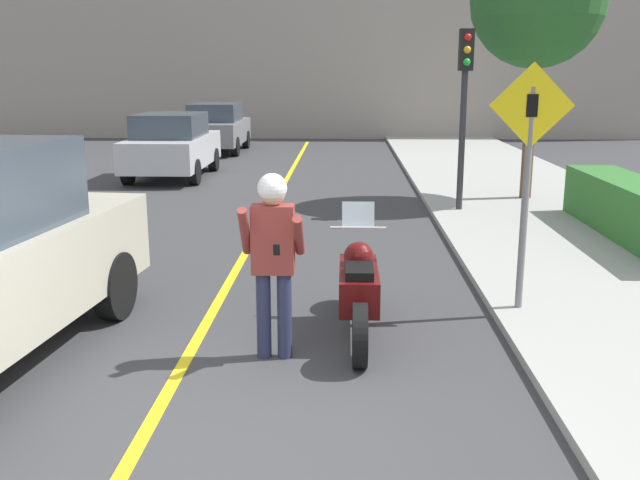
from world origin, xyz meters
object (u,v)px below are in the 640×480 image
(traffic_light, at_px, (465,85))
(parked_car_silver, at_px, (172,145))
(street_tree, at_px, (538,1))
(parked_car_grey, at_px, (217,127))
(motorcycle, at_px, (358,288))
(person_biker, at_px, (273,246))
(crossing_sign, at_px, (528,164))

(traffic_light, bearing_deg, parked_car_silver, 144.71)
(parked_car_silver, bearing_deg, street_tree, -21.98)
(parked_car_grey, bearing_deg, traffic_light, -58.67)
(street_tree, bearing_deg, motorcycle, -114.75)
(traffic_light, distance_m, street_tree, 2.69)
(person_biker, bearing_deg, parked_car_grey, 101.72)
(person_biker, xyz_separation_m, parked_car_silver, (-3.86, 12.10, -0.26))
(traffic_light, xyz_separation_m, street_tree, (1.62, 1.40, 1.63))
(person_biker, distance_m, traffic_light, 7.98)
(street_tree, height_order, parked_car_silver, street_tree)
(motorcycle, height_order, parked_car_silver, parked_car_silver)
(person_biker, bearing_deg, traffic_light, 68.34)
(crossing_sign, distance_m, parked_car_grey, 18.21)
(crossing_sign, bearing_deg, parked_car_silver, 121.15)
(person_biker, relative_size, street_tree, 0.33)
(crossing_sign, bearing_deg, motorcycle, -161.03)
(person_biker, relative_size, traffic_light, 0.53)
(person_biker, relative_size, crossing_sign, 0.66)
(motorcycle, height_order, crossing_sign, crossing_sign)
(street_tree, bearing_deg, parked_car_grey, 130.90)
(person_biker, relative_size, parked_car_silver, 0.43)
(street_tree, bearing_deg, person_biker, -117.42)
(motorcycle, bearing_deg, street_tree, 65.25)
(crossing_sign, relative_size, parked_car_silver, 0.64)
(parked_car_silver, xyz_separation_m, parked_car_grey, (0.06, 6.22, 0.00))
(crossing_sign, height_order, parked_car_grey, crossing_sign)
(motorcycle, bearing_deg, crossing_sign, 18.97)
(traffic_light, bearing_deg, motorcycle, -107.45)
(parked_car_silver, bearing_deg, parked_car_grey, 89.43)
(parked_car_grey, bearing_deg, person_biker, -78.28)
(crossing_sign, height_order, street_tree, street_tree)
(traffic_light, xyz_separation_m, parked_car_grey, (-6.71, 11.01, -1.62))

